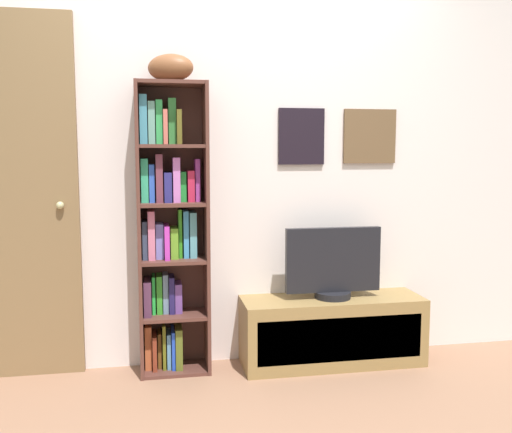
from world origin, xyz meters
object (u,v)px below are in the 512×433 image
(television, at_px, (333,264))
(tv_stand, at_px, (332,331))
(bookshelf, at_px, (169,230))
(door, at_px, (3,199))
(football, at_px, (171,68))

(television, bearing_deg, tv_stand, -90.00)
(bookshelf, xyz_separation_m, tv_stand, (0.98, -0.08, -0.64))
(tv_stand, distance_m, television, 0.41)
(tv_stand, bearing_deg, television, 90.00)
(television, relative_size, door, 0.28)
(football, height_order, television, football)
(television, bearing_deg, door, 175.41)
(bookshelf, height_order, television, bookshelf)
(bookshelf, distance_m, football, 0.92)
(football, relative_size, door, 0.13)
(bookshelf, bearing_deg, tv_stand, -4.95)
(television, height_order, door, door)
(football, height_order, door, door)
(bookshelf, height_order, football, football)
(tv_stand, relative_size, television, 1.89)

